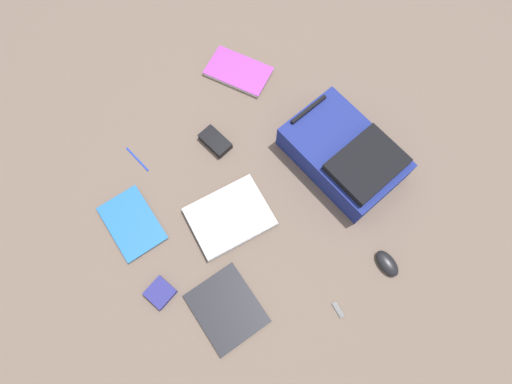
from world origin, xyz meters
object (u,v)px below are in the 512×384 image
object	(u,v)px
power_brick	(215,141)
pen_black	(137,159)
laptop	(230,217)
earbud_pouch	(160,293)
book_manual	(227,309)
book_red	(132,223)
book_blue	(238,72)
computer_mouse	(387,263)
backpack	(345,155)
usb_stick	(338,310)

from	to	relation	value
power_brick	pen_black	size ratio (longest dim) A/B	0.92
laptop	earbud_pouch	xyz separation A→B (m)	(-0.37, -0.02, -0.00)
book_manual	book_red	xyz separation A→B (m)	(-0.03, 0.49, -0.00)
book_blue	computer_mouse	bearing A→B (deg)	-102.22
laptop	computer_mouse	size ratio (longest dim) A/B	3.32
backpack	laptop	size ratio (longest dim) A/B	1.35
pen_black	earbud_pouch	world-z (taller)	earbud_pouch
book_manual	pen_black	size ratio (longest dim) A/B	2.07
book_blue	usb_stick	size ratio (longest dim) A/B	5.24
backpack	book_manual	xyz separation A→B (m)	(-0.73, -0.07, -0.06)
book_blue	power_brick	distance (m)	0.35
usb_stick	book_manual	bearing A→B (deg)	133.48
backpack	power_brick	world-z (taller)	backpack
pen_black	usb_stick	bearing A→B (deg)	-83.08
computer_mouse	laptop	bearing A→B (deg)	-49.49
backpack	power_brick	xyz separation A→B (m)	(-0.30, 0.43, -0.05)
book_red	book_manual	bearing A→B (deg)	-86.33
laptop	power_brick	world-z (taller)	power_brick
computer_mouse	earbud_pouch	size ratio (longest dim) A/B	1.22
backpack	book_red	world-z (taller)	backpack
book_manual	usb_stick	distance (m)	0.40
book_blue	usb_stick	bearing A→B (deg)	-115.63
book_blue	computer_mouse	size ratio (longest dim) A/B	2.87
backpack	book_blue	distance (m)	0.60
earbud_pouch	usb_stick	bearing A→B (deg)	-51.20
book_manual	earbud_pouch	xyz separation A→B (m)	(-0.13, 0.21, 0.01)
computer_mouse	book_red	bearing A→B (deg)	-41.74
power_brick	usb_stick	size ratio (longest dim) A/B	2.22
book_manual	earbud_pouch	distance (m)	0.25
book_manual	power_brick	distance (m)	0.66
computer_mouse	power_brick	xyz separation A→B (m)	(-0.09, 0.81, 0.00)
book_red	pen_black	world-z (taller)	book_red
backpack	usb_stick	world-z (taller)	backpack
backpack	book_manual	bearing A→B (deg)	-174.23
laptop	usb_stick	world-z (taller)	laptop
book_manual	usb_stick	size ratio (longest dim) A/B	4.97
book_blue	pen_black	world-z (taller)	book_blue
usb_stick	pen_black	bearing A→B (deg)	96.92
pen_black	book_red	bearing A→B (deg)	-134.43
power_brick	laptop	bearing A→B (deg)	-124.32
earbud_pouch	usb_stick	world-z (taller)	earbud_pouch
book_blue	pen_black	xyz separation A→B (m)	(-0.58, 0.00, -0.01)
book_blue	earbud_pouch	bearing A→B (deg)	-151.91
laptop	book_red	size ratio (longest dim) A/B	1.23
laptop	pen_black	bearing A→B (deg)	101.19
book_blue	usb_stick	distance (m)	1.07
laptop	pen_black	size ratio (longest dim) A/B	2.52
book_red	book_blue	bearing A→B (deg)	13.79
backpack	power_brick	distance (m)	0.52
backpack	book_blue	world-z (taller)	backpack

